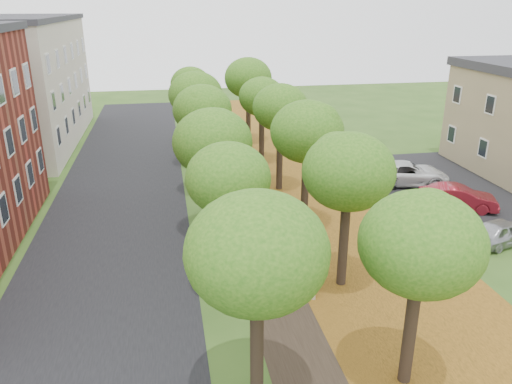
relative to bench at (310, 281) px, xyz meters
name	(u,v)px	position (x,y,z in m)	size (l,w,h in m)	color
street_asphalt	(116,218)	(-8.65, 9.26, -0.40)	(8.00, 70.00, 0.01)	black
footpath	(247,208)	(-1.15, 9.26, -0.40)	(3.20, 70.00, 0.01)	black
leaf_verge	(329,203)	(3.85, 9.26, -0.39)	(7.50, 70.00, 0.01)	#96601B
parking_lot	(448,188)	(12.35, 10.26, -0.40)	(9.00, 16.00, 0.01)	black
tree_row_west	(207,127)	(-3.35, 9.26, 4.61)	(3.64, 33.64, 6.60)	black
tree_row_east	(292,123)	(1.45, 9.26, 4.61)	(3.64, 33.64, 6.60)	black
building_cream	(9,82)	(-18.15, 27.26, 4.81)	(10.30, 20.30, 10.40)	beige
bench	(310,281)	(0.00, 0.00, 0.00)	(1.02, 1.68, 0.77)	#2D382E
car_silver	(503,232)	(10.68, 2.44, 0.26)	(1.55, 3.86, 1.32)	#A4A4A9
car_red	(458,198)	(10.93, 6.95, 0.32)	(1.52, 4.35, 1.43)	maroon
car_grey	(403,172)	(9.85, 11.89, 0.32)	(2.03, 4.99, 1.45)	#2F2F33
car_white	(407,173)	(9.98, 11.58, 0.36)	(2.52, 5.47, 1.52)	silver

